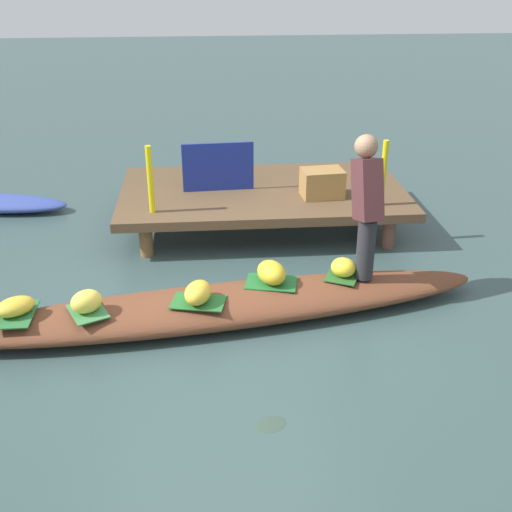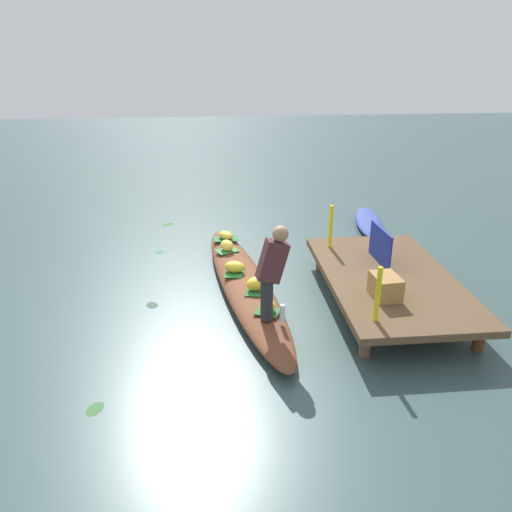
{
  "view_description": "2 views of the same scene",
  "coord_description": "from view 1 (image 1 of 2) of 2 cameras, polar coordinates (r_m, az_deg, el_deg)",
  "views": [
    {
      "loc": [
        -0.08,
        -4.66,
        2.87
      ],
      "look_at": [
        0.32,
        0.11,
        0.54
      ],
      "focal_mm": 44.15,
      "sensor_mm": 36.0,
      "label": 1
    },
    {
      "loc": [
        6.92,
        -0.5,
        3.53
      ],
      "look_at": [
        -0.07,
        0.18,
        0.56
      ],
      "focal_mm": 35.55,
      "sensor_mm": 36.0,
      "label": 2
    }
  ],
  "objects": [
    {
      "name": "banana_bunch_2",
      "position": [
        5.2,
        -15.11,
        -4.0
      ],
      "size": [
        0.33,
        0.31,
        0.19
      ],
      "primitive_type": "ellipsoid",
      "rotation": [
        0.0,
        0.0,
        0.59
      ],
      "color": "#F9D84A",
      "rests_on": "vendor_boat"
    },
    {
      "name": "vendor_person",
      "position": [
        5.44,
        10.0,
        4.99
      ],
      "size": [
        0.24,
        0.43,
        1.25
      ],
      "color": "#28282D",
      "rests_on": "vendor_boat"
    },
    {
      "name": "leaf_mat_4",
      "position": [
        5.49,
        1.4,
        -2.42
      ],
      "size": [
        0.5,
        0.39,
        0.01
      ],
      "primitive_type": "cube",
      "rotation": [
        0.0,
        0.0,
        2.92
      ],
      "color": "#21652D",
      "rests_on": "vendor_boat"
    },
    {
      "name": "banana_bunch_4",
      "position": [
        5.45,
        1.41,
        -1.51
      ],
      "size": [
        0.32,
        0.37,
        0.2
      ],
      "primitive_type": "ellipsoid",
      "rotation": [
        0.0,
        0.0,
        5.06
      ],
      "color": "gold",
      "rests_on": "vendor_boat"
    },
    {
      "name": "leaf_mat_3",
      "position": [
        5.22,
        -5.24,
        -4.16
      ],
      "size": [
        0.48,
        0.36,
        0.01
      ],
      "primitive_type": "cube",
      "rotation": [
        0.0,
        0.0,
        2.93
      ],
      "color": "#26682C",
      "rests_on": "vendor_boat"
    },
    {
      "name": "banana_bunch_1",
      "position": [
        5.35,
        -20.99,
        -4.3
      ],
      "size": [
        0.38,
        0.35,
        0.14
      ],
      "primitive_type": "ellipsoid",
      "rotation": [
        0.0,
        0.0,
        0.6
      ],
      "color": "gold",
      "rests_on": "vendor_boat"
    },
    {
      "name": "market_banner",
      "position": [
        7.05,
        -3.46,
        8.05
      ],
      "size": [
        0.79,
        0.07,
        0.54
      ],
      "primitive_type": "cube",
      "rotation": [
        0.0,
        0.0,
        0.06
      ],
      "color": "navy",
      "rests_on": "dock_platform"
    },
    {
      "name": "leaf_mat_0",
      "position": [
        5.66,
        7.87,
        -1.78
      ],
      "size": [
        0.38,
        0.4,
        0.01
      ],
      "primitive_type": "cube",
      "rotation": [
        0.0,
        0.0,
        1.13
      ],
      "color": "#285B26",
      "rests_on": "vendor_boat"
    },
    {
      "name": "railing_post_east",
      "position": [
        6.71,
        11.47,
        7.36
      ],
      "size": [
        0.06,
        0.06,
        0.7
      ],
      "primitive_type": "cylinder",
      "color": "yellow",
      "rests_on": "dock_platform"
    },
    {
      "name": "leaf_mat_1",
      "position": [
        5.38,
        -20.87,
        -4.94
      ],
      "size": [
        0.28,
        0.44,
        0.01
      ],
      "primitive_type": "cube",
      "rotation": [
        0.0,
        0.0,
        1.57
      ],
      "color": "#296934",
      "rests_on": "vendor_boat"
    },
    {
      "name": "vendor_boat",
      "position": [
        5.41,
        -3.34,
        -4.56
      ],
      "size": [
        4.75,
        1.36,
        0.26
      ],
      "primitive_type": "ellipsoid",
      "rotation": [
        0.0,
        0.0,
        0.14
      ],
      "color": "brown",
      "rests_on": "ground"
    },
    {
      "name": "water_bottle",
      "position": [
        5.8,
        10.23,
        0.06
      ],
      "size": [
        0.06,
        0.06,
        0.24
      ],
      "primitive_type": "cylinder",
      "color": "silver",
      "rests_on": "vendor_boat"
    },
    {
      "name": "leaf_mat_2",
      "position": [
        5.25,
        -15.0,
        -4.87
      ],
      "size": [
        0.39,
        0.44,
        0.01
      ],
      "primitive_type": "cube",
      "rotation": [
        0.0,
        0.0,
        2.02
      ],
      "color": "#3C7D44",
      "rests_on": "vendor_boat"
    },
    {
      "name": "produce_crate",
      "position": [
        6.93,
        6.01,
        6.58
      ],
      "size": [
        0.47,
        0.36,
        0.3
      ],
      "primitive_type": "cube",
      "rotation": [
        0.0,
        0.0,
        0.09
      ],
      "color": "#9D733E",
      "rests_on": "dock_platform"
    },
    {
      "name": "railing_post_west",
      "position": [
        6.48,
        -9.56,
        6.84
      ],
      "size": [
        0.06,
        0.06,
        0.7
      ],
      "primitive_type": "cylinder",
      "color": "yellow",
      "rests_on": "dock_platform"
    },
    {
      "name": "banana_bunch_3",
      "position": [
        5.18,
        -5.28,
        -3.32
      ],
      "size": [
        0.29,
        0.36,
        0.18
      ],
      "primitive_type": "ellipsoid",
      "rotation": [
        0.0,
        0.0,
        1.28
      ],
      "color": "yellow",
      "rests_on": "vendor_boat"
    },
    {
      "name": "banana_bunch_0",
      "position": [
        5.62,
        7.92,
        -1.03
      ],
      "size": [
        0.3,
        0.3,
        0.17
      ],
      "primitive_type": "ellipsoid",
      "rotation": [
        0.0,
        0.0,
        2.47
      ],
      "color": "yellow",
      "rests_on": "vendor_boat"
    },
    {
      "name": "drifting_plant_1",
      "position": [
        4.38,
        1.33,
        -14.98
      ],
      "size": [
        0.27,
        0.24,
        0.01
      ],
      "primitive_type": "ellipsoid",
      "rotation": [
        0.0,
        0.0,
        0.4
      ],
      "color": "#344A3D",
      "rests_on": "ground"
    },
    {
      "name": "dock_platform",
      "position": [
        7.18,
        0.62,
        5.66
      ],
      "size": [
        3.2,
        1.8,
        0.44
      ],
      "color": "brown",
      "rests_on": "ground"
    },
    {
      "name": "canal_water",
      "position": [
        5.47,
        -3.3,
        -5.71
      ],
      "size": [
        40.0,
        40.0,
        0.0
      ],
      "primitive_type": "plane",
      "color": "#354B4B",
      "rests_on": "ground"
    }
  ]
}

